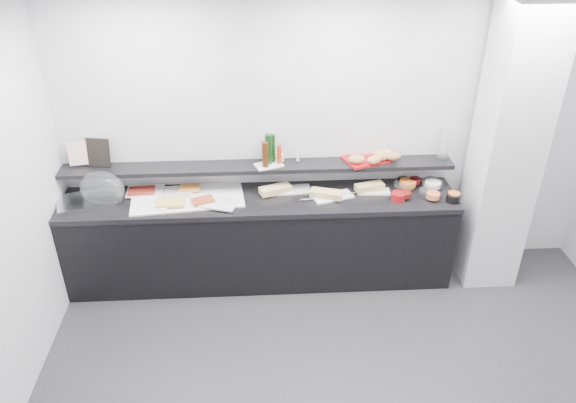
{
  "coord_description": "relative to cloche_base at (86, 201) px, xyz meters",
  "views": [
    {
      "loc": [
        -0.69,
        -2.73,
        3.48
      ],
      "look_at": [
        -0.45,
        1.45,
        1.0
      ],
      "focal_mm": 35.0,
      "sensor_mm": 36.0,
      "label": 1
    }
  ],
  "objects": [
    {
      "name": "food_cheese",
      "position": [
        0.76,
        -0.11,
        0.02
      ],
      "size": [
        0.25,
        0.16,
        0.02
      ],
      "primitive_type": "cube",
      "rotation": [
        0.0,
        0.0,
        0.03
      ],
      "color": "#D6BD53",
      "rests_on": "platter_cheese"
    },
    {
      "name": "sandwich_plate_mid",
      "position": [
        2.23,
        -0.03,
        -0.01
      ],
      "size": [
        0.4,
        0.26,
        0.01
      ],
      "primitive_type": "cube",
      "rotation": [
        0.0,
        0.0,
        0.31
      ],
      "color": "white",
      "rests_on": "counter_top"
    },
    {
      "name": "bowl_glass_fruit",
      "position": [
        2.91,
        0.08,
        0.02
      ],
      "size": [
        0.24,
        0.24,
        0.07
      ],
      "primitive_type": "cylinder",
      "rotation": [
        0.0,
        0.0,
        -0.31
      ],
      "color": "silver",
      "rests_on": "counter_top"
    },
    {
      "name": "platter_salmon",
      "position": [
        0.81,
        0.1,
        0.0
      ],
      "size": [
        0.27,
        0.18,
        0.01
      ],
      "primitive_type": "cube",
      "rotation": [
        0.0,
        0.0,
        -0.02
      ],
      "color": "silver",
      "rests_on": "linen_runner"
    },
    {
      "name": "back_wall",
      "position": [
        2.25,
        0.3,
        0.43
      ],
      "size": [
        5.0,
        0.02,
        2.7
      ],
      "primitive_type": "cube",
      "color": "silver",
      "rests_on": "ground"
    },
    {
      "name": "counter_top",
      "position": [
        1.55,
        0.0,
        -0.05
      ],
      "size": [
        3.62,
        0.62,
        0.05
      ],
      "primitive_type": "cube",
      "color": "black",
      "rests_on": "buffet_cabinet"
    },
    {
      "name": "cloche_base",
      "position": [
        0.0,
        0.0,
        0.0
      ],
      "size": [
        0.58,
        0.47,
        0.04
      ],
      "primitive_type": "cube",
      "rotation": [
        0.0,
        0.0,
        0.31
      ],
      "color": "#AFB2B6",
      "rests_on": "counter_top"
    },
    {
      "name": "tongs_right",
      "position": [
        2.42,
        0.01,
        -0.0
      ],
      "size": [
        0.16,
        0.05,
        0.01
      ],
      "primitive_type": "cylinder",
      "rotation": [
        0.0,
        1.57,
        0.24
      ],
      "color": "#BBBCC2",
      "rests_on": "sandwich_plate_right"
    },
    {
      "name": "linen_runner",
      "position": [
        0.9,
        0.02,
        -0.01
      ],
      "size": [
        1.05,
        0.58,
        0.01
      ],
      "primitive_type": "cube",
      "rotation": [
        0.0,
        0.0,
        0.11
      ],
      "color": "white",
      "rests_on": "counter_top"
    },
    {
      "name": "print_art",
      "position": [
        -0.06,
        0.24,
        0.36
      ],
      "size": [
        0.21,
        0.09,
        0.22
      ],
      "primitive_type": "cube",
      "rotation": [
        -0.21,
        0.0,
        0.19
      ],
      "color": "beige",
      "rests_on": "framed_print"
    },
    {
      "name": "fill_red_jam",
      "position": [
        2.88,
        -0.09,
        0.03
      ],
      "size": [
        0.12,
        0.12,
        0.05
      ],
      "primitive_type": "cylinder",
      "rotation": [
        0.0,
        0.0,
        0.22
      ],
      "color": "#53110B",
      "rests_on": "bowl_red_jam"
    },
    {
      "name": "food_meat_b",
      "position": [
        1.05,
        -0.08,
        0.02
      ],
      "size": [
        0.22,
        0.18,
        0.02
      ],
      "primitive_type": "cube",
      "rotation": [
        0.0,
        0.0,
        0.36
      ],
      "color": "#9C301C",
      "rests_on": "platter_meat_b"
    },
    {
      "name": "bread_roll_se",
      "position": [
        2.7,
        0.16,
        0.29
      ],
      "size": [
        0.14,
        0.11,
        0.08
      ],
      "primitive_type": "ellipsoid",
      "rotation": [
        0.0,
        0.0,
        0.25
      ],
      "color": "#B46F44",
      "rests_on": "bread_tray"
    },
    {
      "name": "bread_roll_s",
      "position": [
        2.61,
        0.1,
        0.29
      ],
      "size": [
        0.16,
        0.13,
        0.08
      ],
      "primitive_type": "ellipsoid",
      "rotation": [
        0.0,
        0.0,
        0.36
      ],
      "color": "#C67D4B",
      "rests_on": "bread_tray"
    },
    {
      "name": "fill_glass_fruit",
      "position": [
        2.95,
        0.11,
        0.03
      ],
      "size": [
        0.19,
        0.19,
        0.05
      ],
      "primitive_type": "cylinder",
      "rotation": [
        0.0,
        0.0,
        0.3
      ],
      "color": "orange",
      "rests_on": "bowl_glass_fruit"
    },
    {
      "name": "platter_meat_b",
      "position": [
        1.19,
        -0.12,
        0.0
      ],
      "size": [
        0.37,
        0.3,
        0.01
      ],
      "primitive_type": "cube",
      "rotation": [
        0.0,
        0.0,
        -0.3
      ],
      "color": "silver",
      "rests_on": "linen_runner"
    },
    {
      "name": "bowl_glass_cream",
      "position": [
        3.18,
        0.11,
        0.02
      ],
      "size": [
        0.25,
        0.25,
        0.07
      ],
      "primitive_type": "cylinder",
      "rotation": [
        0.0,
        0.0,
        0.37
      ],
      "color": "white",
      "rests_on": "counter_top"
    },
    {
      "name": "condiment_tray",
      "position": [
        1.65,
        0.15,
        0.24
      ],
      "size": [
        0.28,
        0.23,
        0.01
      ],
      "primitive_type": "cube",
      "rotation": [
        0.0,
        0.0,
        0.35
      ],
      "color": "white",
      "rests_on": "wall_shelf"
    },
    {
      "name": "fill_glass_salmon",
      "position": [
        3.12,
        -0.13,
        0.03
      ],
      "size": [
        0.15,
        0.15,
        0.05
      ],
      "primitive_type": "cylinder",
      "rotation": [
        0.0,
        0.0,
        -0.31
      ],
      "color": "#DC6436",
      "rests_on": "bowl_glass_salmon"
    },
    {
      "name": "bread_roll_ne",
      "position": [
        2.7,
        0.21,
        0.29
      ],
      "size": [
        0.14,
        0.1,
        0.08
      ],
      "primitive_type": "ellipsoid",
      "rotation": [
        0.0,
        0.0,
        -0.19
      ],
      "color": "#BD7648",
      "rests_on": "bread_tray"
    },
    {
      "name": "sandwich_food_mid",
      "position": [
        2.16,
        -0.04,
        0.02
      ],
      "size": [
        0.31,
        0.19,
        0.06
      ],
      "primitive_type": "cube",
      "rotation": [
        0.0,
        0.0,
        -0.3
      ],
      "color": "tan",
      "rests_on": "sandwich_plate_mid"
    },
    {
      "name": "bottle_hot",
      "position": [
        1.74,
        0.17,
        0.33
      ],
      "size": [
        0.04,
        0.04,
        0.18
      ],
      "primitive_type": "cylinder",
      "rotation": [
        0.0,
        0.0,
        -0.13
      ],
      "color": "#B5310C",
      "rests_on": "condiment_tray"
    },
    {
      "name": "fill_glass_cream",
      "position": [
        3.18,
        0.08,
        0.03
      ],
      "size": [
        0.18,
        0.18,
        0.05
      ],
      "primitive_type": "cylinder",
      "rotation": [
        0.0,
        0.0,
        -0.28
      ],
      "color": "white",
      "rests_on": "bowl_glass_cream"
    },
    {
      "name": "bottle_green_a",
      "position": [
        1.68,
        0.22,
        0.37
      ],
      "size": [
        0.06,
        0.06,
        0.26
      ],
      "primitive_type": "cylinder",
      "rotation": [
        0.0,
        0.0,
        0.03
      ],
      "color": "#0E330E",
      "rests_on": "condiment_tray"
    },
    {
      "name": "bottle_green_b",
      "position": [
        1.65,
        0.19,
        0.38
      ],
      "size": [
        0.08,
        0.08,
        0.28
      ],
      "primitive_type": "cylinder",
      "rotation": [
        0.0,
        0.0,
        -0.35
      ],
      "color": "black",
      "rests_on": "condiment_tray"
    },
    {
      "name": "bowl_red_jam",
      "position": [
        2.81,
        -0.11,
        0.02
      ],
      "size": [
        0.17,
        0.17,
        0.07
      ],
      "primitive_type": "cylinder",
      "rotation": [
        0.0,
        0.0,
        -0.42
      ],
      "color": "maroon",
      "rests_on": "counter_top"
    },
    {
      "name": "platter_cheese",
      "position": [
        0.62,
        -0.12,
        0.0
      ],
      "size": [
        0.28,
        0.2,
        0.01
      ],
      "primitive_type": "cube",
      "rotation": [
        0.0,
        0.0,
        -0.12
      ],
      "color": "white",
      "rests_on": "linen_runner"
    },
    {
      "name": "bread_roll_midw",
      "position": [
        2.69,
        0.21,
        0.29
      ],
      "size": [
        0.16,
        0.13,
        0.08
      ],
      "primitive_type": "ellipsoid",
      "rotation": [
        0.0,
        0.0,
        -0.33
      ],
      "color": "tan",
      "rests_on": "bread_tray"
    },
    {
      "name": "fill_black_jam",
      "position": [
        3.03,
        0.16,
        0.03
      ],
      "size": [
        0.12,
        0.12,
        0.05
      ],
      "primitive_type": "cylinder",
      "rotation": [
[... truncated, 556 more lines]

